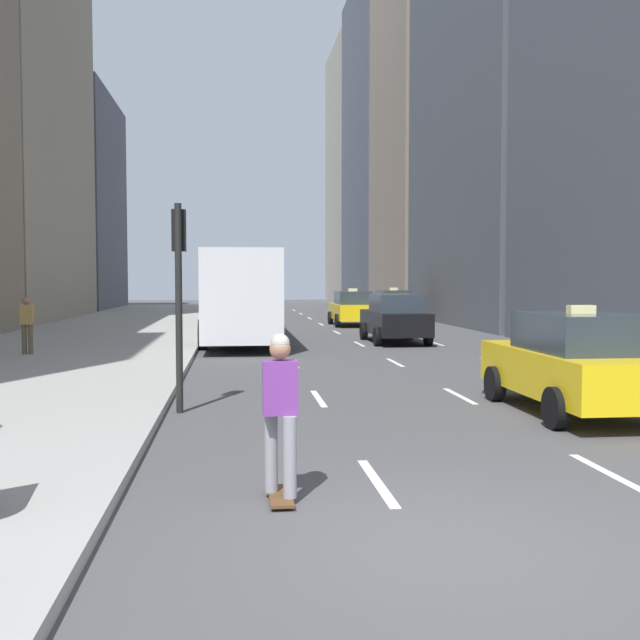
% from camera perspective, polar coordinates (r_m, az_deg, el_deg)
% --- Properties ---
extents(ground_plane, '(160.00, 160.00, 0.00)m').
position_cam_1_polar(ground_plane, '(6.89, 9.33, -16.45)').
color(ground_plane, '#474749').
extents(sidewalk_left, '(8.00, 66.00, 0.15)m').
position_cam_1_polar(sidewalk_left, '(33.72, -15.35, -0.80)').
color(sidewalk_left, '#9E9E99').
rests_on(sidewalk_left, ground).
extents(lane_markings, '(5.72, 56.00, 0.01)m').
position_cam_1_polar(lane_markings, '(29.66, 2.06, -1.35)').
color(lane_markings, white).
rests_on(lane_markings, ground).
extents(building_row_right, '(6.00, 82.87, 36.46)m').
position_cam_1_polar(building_row_right, '(50.33, 10.28, 19.26)').
color(building_row_right, gray).
rests_on(building_row_right, ground).
extents(taxi_lead, '(2.02, 4.40, 1.87)m').
position_cam_1_polar(taxi_lead, '(13.56, 18.85, -3.08)').
color(taxi_lead, yellow).
rests_on(taxi_lead, ground).
extents(taxi_second, '(2.02, 4.40, 1.87)m').
position_cam_1_polar(taxi_second, '(37.33, 2.45, 0.91)').
color(taxi_second, yellow).
rests_on(taxi_second, ground).
extents(taxi_third, '(2.02, 4.40, 1.87)m').
position_cam_1_polar(taxi_third, '(41.23, 5.56, 1.10)').
color(taxi_third, yellow).
rests_on(taxi_third, ground).
extents(sedan_black_near, '(2.02, 4.52, 1.78)m').
position_cam_1_polar(sedan_black_near, '(27.40, 5.73, 0.15)').
color(sedan_black_near, black).
rests_on(sedan_black_near, ground).
extents(city_bus, '(2.80, 11.61, 3.25)m').
position_cam_1_polar(city_bus, '(27.91, -6.11, 2.02)').
color(city_bus, silver).
rests_on(city_bus, ground).
extents(skateboarder, '(0.36, 0.80, 1.75)m').
position_cam_1_polar(skateboarder, '(7.79, -3.05, -6.78)').
color(skateboarder, brown).
rests_on(skateboarder, ground).
extents(pedestrian_far_walking, '(0.36, 0.22, 1.65)m').
position_cam_1_polar(pedestrian_far_walking, '(23.20, -21.42, -0.17)').
color(pedestrian_far_walking, brown).
rests_on(pedestrian_far_walking, sidewalk_left).
extents(traffic_light_pole, '(0.24, 0.42, 3.60)m').
position_cam_1_polar(traffic_light_pole, '(13.13, -10.70, 3.52)').
color(traffic_light_pole, black).
rests_on(traffic_light_pole, ground).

